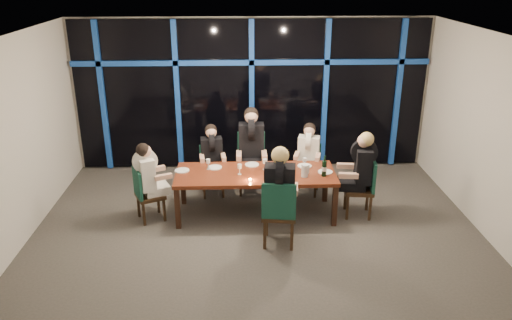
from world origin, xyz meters
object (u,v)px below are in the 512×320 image
Objects in this scene: diner_near_mid at (280,181)px; water_pitcher at (305,171)px; chair_near_mid at (279,210)px; dining_table at (256,176)px; chair_far_left at (212,167)px; chair_end_left at (145,192)px; chair_end_right at (364,185)px; chair_far_mid at (251,159)px; diner_far_right at (308,149)px; diner_far_mid at (251,139)px; diner_end_right at (361,162)px; wine_bottle at (324,168)px; diner_end_left at (148,170)px; chair_far_right at (308,166)px; diner_far_left at (212,150)px.

water_pitcher is (0.46, 0.76, -0.16)m from diner_near_mid.
dining_table is at bearing -66.35° from chair_near_mid.
dining_table is at bearing -56.19° from chair_far_left.
chair_end_right is at bearing -113.99° from chair_end_left.
diner_far_right is at bearing -10.59° from chair_far_mid.
diner_far_mid is 1.09× the size of diner_end_right.
diner_near_mid is (-1.47, -0.84, 0.46)m from chair_end_right.
water_pitcher is at bearing -86.99° from diner_far_right.
chair_end_left is 2.90m from wine_bottle.
chair_far_left is 2.59× the size of wine_bottle.
diner_far_mid is 1.19× the size of diner_end_left.
chair_end_right is 1.75m from diner_near_mid.
chair_end_right is 1.12× the size of diner_end_left.
water_pitcher is (-0.92, -0.10, -0.09)m from diner_end_right.
chair_far_right is (1.03, -0.12, -0.10)m from chair_far_mid.
chair_end_right is 4.82× the size of water_pitcher.
chair_end_right is 0.40m from diner_end_right.
chair_far_left reaches higher than dining_table.
chair_far_mid is 0.77m from diner_far_left.
diner_end_right is (0.73, -0.88, 0.08)m from diner_far_right.
diner_end_left is (-0.96, -0.98, 0.36)m from chair_far_left.
diner_far_right is at bearing -96.08° from diner_end_left.
diner_near_mid reaches higher than chair_near_mid.
chair_end_right reaches higher than chair_end_left.
water_pitcher reaches higher than dining_table.
chair_far_left is 2.71m from chair_end_right.
diner_end_left reaches higher than chair_end_right.
diner_far_right is 0.85× the size of diner_near_mid.
chair_far_left is 4.37× the size of water_pitcher.
diner_far_mid is (0.71, 0.03, 0.53)m from chair_far_left.
diner_far_mid reaches higher than diner_near_mid.
diner_far_mid is at bearing -112.18° from chair_end_right.
chair_near_mid reaches higher than dining_table.
chair_end_left is (-1.79, -0.15, -0.18)m from dining_table.
chair_near_mid is at bearing -132.47° from wine_bottle.
chair_near_mid is 1.20× the size of diner_end_left.
chair_end_left is at bearing 179.44° from wine_bottle.
diner_far_left reaches higher than dining_table.
water_pitcher is (1.52, -0.98, -0.01)m from diner_far_left.
chair_end_left is at bearing -146.37° from chair_far_mid.
chair_end_right is at bearing -5.90° from water_pitcher.
diner_end_right reaches higher than wine_bottle.
dining_table is 1.16m from chair_far_left.
chair_far_right is 1.00× the size of chair_end_left.
chair_far_left is (-0.75, 0.87, -0.18)m from dining_table.
diner_end_right is at bearing -28.60° from chair_far_left.
chair_far_mid is at bearing -81.62° from chair_end_left.
chair_far_mid is at bearing -115.33° from diner_end_right.
chair_end_left reaches higher than chair_far_left.
diner_near_mid reaches higher than diner_end_left.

